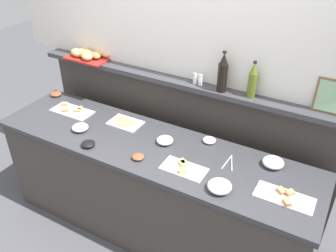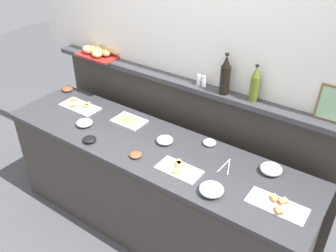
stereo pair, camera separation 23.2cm
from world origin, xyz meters
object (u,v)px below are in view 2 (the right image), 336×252
(sandwich_platter_side, at_px, (179,169))
(condiment_bowl_teal, at_px, (210,143))
(condiment_bowl_dark, at_px, (89,139))
(glass_bowl_extra, at_px, (271,169))
(condiment_bowl_cream, at_px, (67,89))
(bread_basket, at_px, (100,51))
(glass_bowl_medium, at_px, (84,123))
(pepper_shaker, at_px, (204,81))
(olive_oil_bottle, at_px, (255,85))
(framed_picture, at_px, (335,105))
(sandwich_platter_front, at_px, (80,106))
(glass_bowl_small, at_px, (211,190))
(serving_tongs, at_px, (226,166))
(glass_bowl_large, at_px, (165,140))
(cold_cuts_platter, at_px, (129,120))
(wine_bottle_dark, at_px, (225,76))
(salt_shaker, at_px, (199,80))
(sandwich_platter_rear, at_px, (277,205))
(condiment_bowl_red, at_px, (136,155))

(sandwich_platter_side, relative_size, condiment_bowl_teal, 3.10)
(condiment_bowl_dark, bearing_deg, glass_bowl_extra, 19.28)
(condiment_bowl_cream, bearing_deg, bread_basket, 32.15)
(glass_bowl_medium, distance_m, condiment_bowl_dark, 0.25)
(sandwich_platter_side, distance_m, pepper_shaker, 0.72)
(glass_bowl_medium, bearing_deg, olive_oil_bottle, 24.45)
(glass_bowl_medium, bearing_deg, framed_picture, 18.43)
(sandwich_platter_side, xyz_separation_m, olive_oil_bottle, (0.25, 0.58, 0.49))
(condiment_bowl_dark, bearing_deg, sandwich_platter_front, 144.02)
(glass_bowl_small, bearing_deg, sandwich_platter_side, 166.05)
(sandwich_platter_side, height_order, bread_basket, bread_basket)
(condiment_bowl_cream, height_order, olive_oil_bottle, olive_oil_bottle)
(serving_tongs, bearing_deg, glass_bowl_small, -81.09)
(bread_basket, relative_size, framed_picture, 1.73)
(pepper_shaker, height_order, bread_basket, pepper_shaker)
(condiment_bowl_cream, bearing_deg, framed_picture, 5.47)
(sandwich_platter_front, relative_size, glass_bowl_medium, 2.80)
(bread_basket, bearing_deg, glass_bowl_large, -20.47)
(cold_cuts_platter, xyz_separation_m, wine_bottle_dark, (0.73, 0.26, 0.51))
(sandwich_platter_front, xyz_separation_m, glass_bowl_large, (0.96, -0.02, 0.01))
(condiment_bowl_teal, xyz_separation_m, wine_bottle_dark, (0.00, 0.17, 0.50))
(salt_shaker, bearing_deg, sandwich_platter_side, -70.48)
(condiment_bowl_teal, bearing_deg, serving_tongs, -36.14)
(sandwich_platter_side, distance_m, framed_picture, 1.11)
(serving_tongs, height_order, bread_basket, bread_basket)
(sandwich_platter_rear, height_order, glass_bowl_medium, glass_bowl_medium)
(sandwich_platter_side, xyz_separation_m, sandwich_platter_rear, (0.69, 0.06, -0.00))
(condiment_bowl_red, xyz_separation_m, pepper_shaker, (0.19, 0.63, 0.40))
(glass_bowl_large, bearing_deg, olive_oil_bottle, 35.54)
(glass_bowl_extra, height_order, pepper_shaker, pepper_shaker)
(sandwich_platter_front, height_order, condiment_bowl_red, sandwich_platter_front)
(glass_bowl_medium, xyz_separation_m, pepper_shaker, (0.80, 0.54, 0.39))
(sandwich_platter_side, relative_size, glass_bowl_large, 2.44)
(sandwich_platter_side, distance_m, glass_bowl_medium, 0.97)
(bread_basket, bearing_deg, framed_picture, 0.85)
(framed_picture, bearing_deg, bread_basket, -179.15)
(condiment_bowl_dark, height_order, framed_picture, framed_picture)
(salt_shaker, relative_size, framed_picture, 0.36)
(wine_bottle_dark, height_order, bread_basket, wine_bottle_dark)
(wine_bottle_dark, xyz_separation_m, pepper_shaker, (-0.18, 0.01, -0.10))
(sandwich_platter_side, height_order, condiment_bowl_cream, condiment_bowl_cream)
(framed_picture, bearing_deg, condiment_bowl_dark, -154.92)
(condiment_bowl_cream, bearing_deg, olive_oil_bottle, 6.09)
(sandwich_platter_front, height_order, salt_shaker, salt_shaker)
(glass_bowl_medium, relative_size, bread_basket, 0.33)
(condiment_bowl_red, distance_m, serving_tongs, 0.66)
(olive_oil_bottle, distance_m, pepper_shaker, 0.41)
(sandwich_platter_rear, xyz_separation_m, pepper_shaker, (-0.85, 0.52, 0.41))
(sandwich_platter_side, relative_size, salt_shaker, 3.66)
(glass_bowl_extra, bearing_deg, sandwich_platter_side, -147.21)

